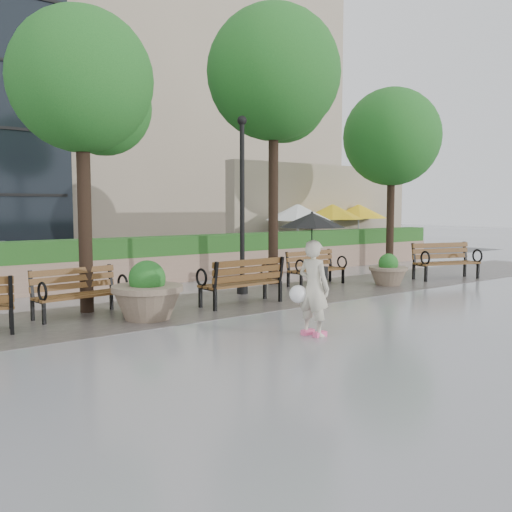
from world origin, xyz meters
TOP-DOWN VIEW (x-y plane):
  - ground at (0.00, 0.00)m, footprint 100.00×100.00m
  - cobble_strip at (0.00, 3.00)m, footprint 28.00×3.20m
  - hedge_wall at (0.00, 7.00)m, footprint 24.00×0.80m
  - cafe_wall at (9.50, 10.00)m, footprint 10.00×0.60m
  - cafe_hedge at (9.00, 7.80)m, footprint 8.00×0.50m
  - asphalt_street at (0.00, 11.00)m, footprint 40.00×7.00m
  - bldg_stone at (10.00, 23.00)m, footprint 18.00×10.00m
  - bench_1 at (-3.94, 3.36)m, footprint 1.89×0.93m
  - bench_2 at (-0.53, 2.46)m, footprint 2.00×0.85m
  - bench_3 at (3.04, 3.76)m, footprint 1.83×0.79m
  - bench_4 at (7.09, 2.28)m, footprint 2.19×1.36m
  - planter_left at (-2.99, 2.27)m, footprint 1.40×1.40m
  - planter_right at (4.64, 2.50)m, footprint 1.08×1.08m
  - lamppost at (0.44, 3.75)m, footprint 0.28×0.28m
  - tree_0 at (-3.49, 3.82)m, footprint 3.08×2.92m
  - tree_1 at (2.40, 4.78)m, footprint 3.77×3.73m
  - tree_2 at (8.86, 5.81)m, footprint 3.60×3.53m
  - patio_umb_white at (6.53, 8.40)m, footprint 2.50×2.50m
  - patio_umb_yellow_a at (8.71, 8.69)m, footprint 2.50×2.50m
  - patio_umb_yellow_b at (11.04, 9.37)m, footprint 2.50×2.50m
  - car_right at (-3.44, 9.78)m, footprint 3.70×1.53m
  - pedestrian at (-1.39, -0.73)m, footprint 1.15×1.15m

SIDE VIEW (x-z plane):
  - ground at x=0.00m, z-range 0.00..0.00m
  - asphalt_street at x=0.00m, z-range 0.00..0.00m
  - cobble_strip at x=0.00m, z-range 0.00..0.01m
  - bench_3 at x=3.04m, z-range -0.20..0.77m
  - bench_1 at x=-3.94m, z-range -0.20..0.78m
  - bench_2 at x=-0.53m, z-range -0.21..0.84m
  - bench_4 at x=7.09m, z-range -0.22..0.88m
  - planter_right at x=4.64m, z-range -0.10..0.80m
  - cafe_hedge at x=9.00m, z-range 0.00..0.90m
  - planter_left at x=-2.99m, z-range -0.13..1.04m
  - car_right at x=-3.44m, z-range 0.00..1.19m
  - hedge_wall at x=0.00m, z-range -0.01..1.34m
  - pedestrian at x=-1.39m, z-range 0.23..2.34m
  - lamppost at x=0.44m, z-range -0.25..4.22m
  - patio_umb_white at x=6.53m, z-range 0.84..3.14m
  - patio_umb_yellow_a at x=8.71m, z-range 0.84..3.14m
  - patio_umb_yellow_b at x=11.04m, z-range 0.84..3.14m
  - cafe_wall at x=9.50m, z-range 0.00..4.00m
  - tree_2 at x=8.86m, z-range 1.36..7.87m
  - tree_0 at x=-3.49m, z-range 1.52..7.77m
  - tree_1 at x=2.40m, z-range 1.87..9.66m
  - bldg_stone at x=10.00m, z-range 0.00..20.00m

